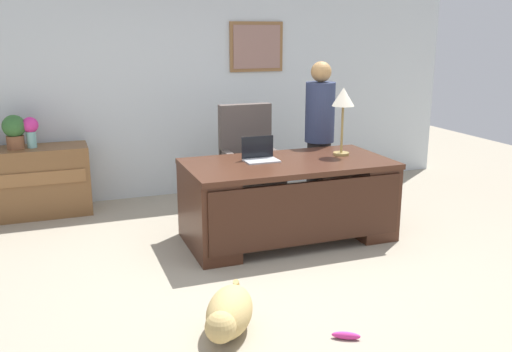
# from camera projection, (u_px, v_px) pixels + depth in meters

# --- Properties ---
(ground_plane) EXTENTS (12.00, 12.00, 0.00)m
(ground_plane) POSITION_uv_depth(u_px,v_px,m) (270.00, 269.00, 4.78)
(ground_plane) COLOR #9E937F
(back_wall) EXTENTS (7.00, 0.16, 2.70)m
(back_wall) POSITION_uv_depth(u_px,v_px,m) (192.00, 83.00, 6.80)
(back_wall) COLOR silver
(back_wall) RESTS_ON ground_plane
(desk) EXTENTS (1.95, 1.00, 0.77)m
(desk) POSITION_uv_depth(u_px,v_px,m) (289.00, 197.00, 5.38)
(desk) COLOR #422316
(desk) RESTS_ON ground_plane
(credenza) EXTENTS (1.59, 0.50, 0.76)m
(credenza) POSITION_uv_depth(u_px,v_px,m) (13.00, 184.00, 6.02)
(credenza) COLOR brown
(credenza) RESTS_ON ground_plane
(armchair) EXTENTS (0.60, 0.59, 1.18)m
(armchair) POSITION_uv_depth(u_px,v_px,m) (250.00, 165.00, 6.30)
(armchair) COLOR #564C47
(armchair) RESTS_ON ground_plane
(person_standing) EXTENTS (0.32, 0.32, 1.66)m
(person_standing) POSITION_uv_depth(u_px,v_px,m) (319.00, 136.00, 6.13)
(person_standing) COLOR #262323
(person_standing) RESTS_ON ground_plane
(dog_lying) EXTENTS (0.53, 0.66, 0.30)m
(dog_lying) POSITION_uv_depth(u_px,v_px,m) (229.00, 313.00, 3.71)
(dog_lying) COLOR tan
(dog_lying) RESTS_ON ground_plane
(laptop) EXTENTS (0.32, 0.22, 0.22)m
(laptop) POSITION_uv_depth(u_px,v_px,m) (260.00, 155.00, 5.34)
(laptop) COLOR #B2B5BA
(laptop) RESTS_ON desk
(desk_lamp) EXTENTS (0.22, 0.22, 0.67)m
(desk_lamp) POSITION_uv_depth(u_px,v_px,m) (343.00, 101.00, 5.46)
(desk_lamp) COLOR #9E8447
(desk_lamp) RESTS_ON desk
(vase_with_flowers) EXTENTS (0.17, 0.17, 0.33)m
(vase_with_flowers) POSITION_uv_depth(u_px,v_px,m) (30.00, 129.00, 5.96)
(vase_with_flowers) COLOR #85C9C4
(vase_with_flowers) RESTS_ON credenza
(potted_plant) EXTENTS (0.24, 0.24, 0.36)m
(potted_plant) POSITION_uv_depth(u_px,v_px,m) (14.00, 130.00, 5.91)
(potted_plant) COLOR brown
(potted_plant) RESTS_ON credenza
(dog_toy_plush) EXTENTS (0.19, 0.14, 0.05)m
(dog_toy_plush) POSITION_uv_depth(u_px,v_px,m) (346.00, 336.00, 3.69)
(dog_toy_plush) COLOR #D8338C
(dog_toy_plush) RESTS_ON ground_plane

